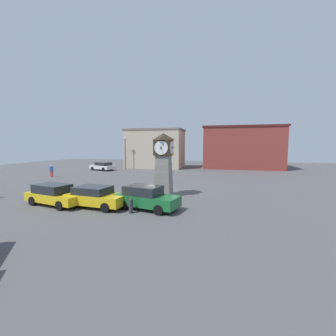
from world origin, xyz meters
name	(u,v)px	position (x,y,z in m)	size (l,w,h in m)	color
ground_plane	(161,192)	(0.00, 0.00, 0.00)	(85.17, 85.17, 0.00)	#4C4C4F
clock_tower	(164,164)	(0.66, -1.55, 2.74)	(1.80, 1.87, 5.26)	gray
bollard_near_tower	(131,206)	(0.00, -6.72, 0.49)	(0.26, 0.26, 0.96)	#333338
bollard_mid_row	(145,200)	(0.43, -5.36, 0.52)	(0.21, 0.21, 1.02)	brown
bollard_far_row	(155,198)	(0.78, -4.15, 0.43)	(0.25, 0.25, 0.86)	maroon
car_navy_sedan	(55,194)	(-6.11, -6.29, 0.76)	(4.80, 2.56, 1.49)	gold
car_near_tower	(96,196)	(-2.93, -6.04, 0.74)	(4.34, 2.26, 1.44)	gold
car_by_building	(146,197)	(0.59, -5.58, 0.79)	(4.55, 2.57, 1.56)	#19602D
car_far_lot	(102,166)	(-14.91, 14.64, 0.73)	(4.78, 3.14, 1.41)	silver
pedestrian_crossing_lot	(52,170)	(-17.14, 5.57, 0.94)	(0.46, 0.37, 1.65)	red
street_lamp_near_road	(125,151)	(-11.86, 17.27, 3.35)	(0.50, 0.24, 5.72)	#333338
warehouse_blue_far	(155,149)	(-7.70, 21.83, 3.67)	(10.86, 6.97, 7.33)	#B7A88E
storefront_low_left	(242,147)	(8.36, 25.45, 3.89)	(14.49, 9.13, 7.76)	maroon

